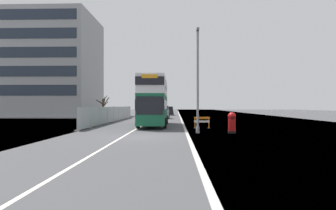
# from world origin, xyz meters

# --- Properties ---
(ground) EXTENTS (140.00, 280.00, 0.10)m
(ground) POSITION_xyz_m (0.65, 0.11, -0.05)
(ground) COLOR #424244
(double_decker_bus) EXTENTS (2.89, 11.00, 4.99)m
(double_decker_bus) POSITION_xyz_m (0.19, 10.37, 2.65)
(double_decker_bus) COLOR #145638
(double_decker_bus) RESTS_ON ground
(lamppost_foreground) EXTENTS (0.29, 0.70, 8.18)m
(lamppost_foreground) POSITION_xyz_m (4.21, 2.73, 3.86)
(lamppost_foreground) COLOR gray
(lamppost_foreground) RESTS_ON ground
(red_pillar_postbox) EXTENTS (0.64, 0.64, 1.63)m
(red_pillar_postbox) POSITION_xyz_m (6.84, 2.63, 0.89)
(red_pillar_postbox) COLOR black
(red_pillar_postbox) RESTS_ON ground
(roadworks_barrier) EXTENTS (1.53, 0.70, 1.09)m
(roadworks_barrier) POSITION_xyz_m (4.93, 6.95, 0.66)
(roadworks_barrier) COLOR orange
(roadworks_barrier) RESTS_ON ground
(construction_site_fence) EXTENTS (0.44, 27.40, 2.05)m
(construction_site_fence) POSITION_xyz_m (-5.71, 17.41, 0.98)
(construction_site_fence) COLOR #A8AAAD
(construction_site_fence) RESTS_ON ground
(car_oncoming_near) EXTENTS (1.95, 4.03, 2.15)m
(car_oncoming_near) POSITION_xyz_m (0.45, 27.16, 1.01)
(car_oncoming_near) COLOR gray
(car_oncoming_near) RESTS_ON ground
(car_receding_mid) EXTENTS (1.94, 3.85, 2.31)m
(car_receding_mid) POSITION_xyz_m (-2.89, 36.77, 1.08)
(car_receding_mid) COLOR black
(car_receding_mid) RESTS_ON ground
(car_receding_far) EXTENTS (1.96, 4.03, 1.96)m
(car_receding_far) POSITION_xyz_m (1.03, 43.53, 0.93)
(car_receding_far) COLOR black
(car_receding_far) RESTS_ON ground
(car_far_side) EXTENTS (2.08, 3.88, 2.20)m
(car_far_side) POSITION_xyz_m (-3.89, 51.45, 1.05)
(car_far_side) COLOR slate
(car_far_side) RESTS_ON ground
(bare_tree_far_verge_near) EXTENTS (2.45, 2.78, 3.78)m
(bare_tree_far_verge_near) POSITION_xyz_m (-11.15, 33.08, 2.08)
(bare_tree_far_verge_near) COLOR #4C3D2D
(bare_tree_far_verge_near) RESTS_ON ground
(bare_tree_far_verge_mid) EXTENTS (2.19, 3.30, 4.65)m
(bare_tree_far_verge_mid) POSITION_xyz_m (-15.26, 47.89, 2.38)
(bare_tree_far_verge_mid) COLOR #4C3D2D
(bare_tree_far_verge_mid) RESTS_ON ground
(backdrop_office_block) EXTENTS (28.32, 15.39, 20.30)m
(backdrop_office_block) POSITION_xyz_m (-28.38, 37.57, 10.15)
(backdrop_office_block) COLOR #9EA0A3
(backdrop_office_block) RESTS_ON ground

